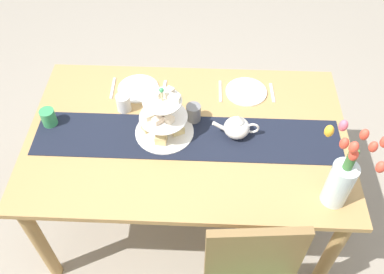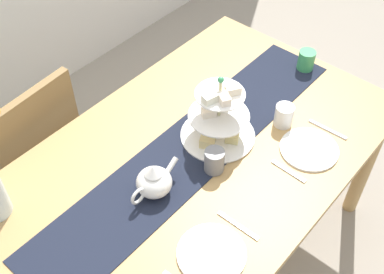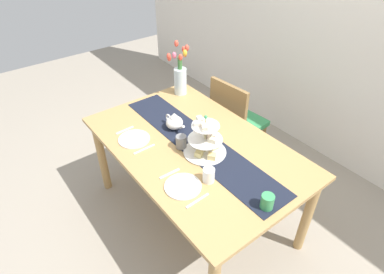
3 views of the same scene
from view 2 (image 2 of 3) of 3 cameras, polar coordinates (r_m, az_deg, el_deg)
ground_plane at (r=2.53m, az=0.61°, el=-13.29°), size 8.00×8.00×0.00m
dining_table at (r=1.99m, az=0.76°, el=-3.74°), size 1.64×1.03×0.76m
chair_left at (r=2.38m, az=-18.28°, el=-1.53°), size 0.45×0.45×0.91m
table_runner at (r=1.92m, az=0.11°, el=-1.39°), size 1.55×0.29×0.00m
tiered_cake_stand at (r=1.91m, az=3.09°, el=2.11°), size 0.30×0.30×0.30m
teapot at (r=1.75m, az=-4.46°, el=-5.19°), size 0.24×0.13×0.14m
dinner_plate_left at (r=1.65m, az=2.26°, el=-13.43°), size 0.23×0.23×0.01m
knife_left at (r=1.71m, az=5.38°, el=-10.22°), size 0.02×0.17×0.01m
dinner_plate_right at (r=1.97m, az=13.48°, el=-1.38°), size 0.23×0.23×0.01m
fork_right at (r=1.88m, az=11.20°, el=-3.93°), size 0.02×0.15×0.01m
knife_right at (r=2.07m, az=15.53°, el=0.86°), size 0.02×0.17×0.01m
mug_grey at (r=1.82m, az=2.61°, el=-2.76°), size 0.08×0.08×0.09m
mug_white_text at (r=2.02m, az=10.66°, el=2.48°), size 0.08×0.08×0.09m
mug_orange at (r=2.32m, az=13.16°, el=8.68°), size 0.08×0.08×0.09m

